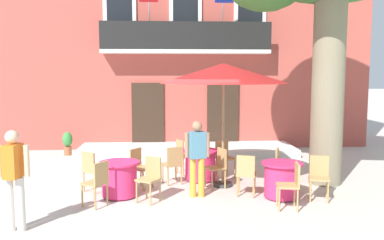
{
  "coord_description": "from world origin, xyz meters",
  "views": [
    {
      "loc": [
        -0.19,
        -9.21,
        2.61
      ],
      "look_at": [
        0.52,
        2.42,
        1.3
      ],
      "focal_mm": 38.57,
      "sensor_mm": 36.0,
      "label": 1
    }
  ],
  "objects_px": {
    "cafe_table_near_tree": "(200,165)",
    "cafe_table_middle": "(282,180)",
    "pedestrian_near_entrance": "(14,175)",
    "cafe_table_front": "(120,179)",
    "ground_planter_left": "(68,142)",
    "cafe_chair_near_tree_2": "(218,165)",
    "cafe_chair_middle_0": "(319,175)",
    "cafe_chair_middle_3": "(292,183)",
    "pedestrian_mid_plaza": "(197,154)",
    "cafe_chair_front_2": "(97,181)",
    "cafe_chair_near_tree_1": "(173,163)",
    "cafe_chair_near_tree_3": "(224,156)",
    "cafe_chair_front_1": "(92,169)",
    "cafe_chair_middle_1": "(282,165)",
    "cafe_umbrella": "(224,74)",
    "cafe_chair_front_0": "(139,165)",
    "cafe_chair_middle_2": "(246,172)",
    "cafe_chair_near_tree_0": "(184,154)",
    "cafe_chair_front_3": "(150,176)"
  },
  "relations": [
    {
      "from": "cafe_chair_middle_2",
      "to": "pedestrian_mid_plaza",
      "type": "height_order",
      "value": "pedestrian_mid_plaza"
    },
    {
      "from": "cafe_chair_near_tree_3",
      "to": "pedestrian_mid_plaza",
      "type": "relative_size",
      "value": 0.56
    },
    {
      "from": "cafe_chair_middle_3",
      "to": "cafe_table_front",
      "type": "height_order",
      "value": "cafe_chair_middle_3"
    },
    {
      "from": "cafe_chair_near_tree_0",
      "to": "cafe_chair_middle_1",
      "type": "height_order",
      "value": "same"
    },
    {
      "from": "cafe_chair_near_tree_2",
      "to": "cafe_chair_front_0",
      "type": "distance_m",
      "value": 1.81
    },
    {
      "from": "cafe_chair_near_tree_1",
      "to": "cafe_chair_near_tree_3",
      "type": "relative_size",
      "value": 1.0
    },
    {
      "from": "cafe_chair_near_tree_2",
      "to": "cafe_chair_front_0",
      "type": "bearing_deg",
      "value": 177.67
    },
    {
      "from": "cafe_chair_near_tree_0",
      "to": "cafe_chair_front_1",
      "type": "bearing_deg",
      "value": -144.2
    },
    {
      "from": "cafe_chair_middle_1",
      "to": "cafe_umbrella",
      "type": "xyz_separation_m",
      "value": [
        -1.31,
        0.26,
        2.08
      ]
    },
    {
      "from": "cafe_chair_near_tree_0",
      "to": "cafe_table_front",
      "type": "distance_m",
      "value": 2.38
    },
    {
      "from": "cafe_chair_near_tree_0",
      "to": "cafe_table_front",
      "type": "height_order",
      "value": "cafe_chair_near_tree_0"
    },
    {
      "from": "cafe_chair_near_tree_1",
      "to": "cafe_chair_front_0",
      "type": "distance_m",
      "value": 0.82
    },
    {
      "from": "ground_planter_left",
      "to": "pedestrian_mid_plaza",
      "type": "bearing_deg",
      "value": -51.13
    },
    {
      "from": "cafe_chair_near_tree_0",
      "to": "cafe_chair_front_3",
      "type": "bearing_deg",
      "value": -108.98
    },
    {
      "from": "cafe_chair_near_tree_1",
      "to": "cafe_table_middle",
      "type": "relative_size",
      "value": 1.05
    },
    {
      "from": "cafe_table_middle",
      "to": "pedestrian_mid_plaza",
      "type": "bearing_deg",
      "value": 173.91
    },
    {
      "from": "cafe_chair_near_tree_3",
      "to": "cafe_table_middle",
      "type": "bearing_deg",
      "value": -63.57
    },
    {
      "from": "cafe_table_front",
      "to": "cafe_chair_front_2",
      "type": "height_order",
      "value": "cafe_chair_front_2"
    },
    {
      "from": "cafe_chair_near_tree_2",
      "to": "cafe_chair_front_1",
      "type": "relative_size",
      "value": 1.0
    },
    {
      "from": "cafe_chair_near_tree_0",
      "to": "cafe_umbrella",
      "type": "height_order",
      "value": "cafe_umbrella"
    },
    {
      "from": "cafe_chair_front_0",
      "to": "pedestrian_near_entrance",
      "type": "xyz_separation_m",
      "value": [
        -1.88,
        -2.5,
        0.43
      ]
    },
    {
      "from": "cafe_chair_front_1",
      "to": "cafe_chair_near_tree_0",
      "type": "bearing_deg",
      "value": 35.8
    },
    {
      "from": "cafe_table_near_tree",
      "to": "cafe_table_middle",
      "type": "relative_size",
      "value": 1.0
    },
    {
      "from": "cafe_umbrella",
      "to": "ground_planter_left",
      "type": "relative_size",
      "value": 3.84
    },
    {
      "from": "cafe_table_near_tree",
      "to": "cafe_chair_middle_0",
      "type": "height_order",
      "value": "cafe_chair_middle_0"
    },
    {
      "from": "cafe_chair_near_tree_2",
      "to": "cafe_chair_front_2",
      "type": "relative_size",
      "value": 1.0
    },
    {
      "from": "cafe_table_middle",
      "to": "cafe_table_front",
      "type": "height_order",
      "value": "same"
    },
    {
      "from": "cafe_table_front",
      "to": "pedestrian_mid_plaza",
      "type": "bearing_deg",
      "value": -3.52
    },
    {
      "from": "cafe_chair_front_1",
      "to": "cafe_chair_middle_0",
      "type": "bearing_deg",
      "value": -9.9
    },
    {
      "from": "cafe_chair_near_tree_3",
      "to": "cafe_chair_middle_0",
      "type": "distance_m",
      "value": 2.69
    },
    {
      "from": "cafe_chair_front_1",
      "to": "cafe_chair_front_3",
      "type": "xyz_separation_m",
      "value": [
        1.31,
        -0.74,
        0.0
      ]
    },
    {
      "from": "cafe_chair_middle_3",
      "to": "cafe_chair_front_3",
      "type": "height_order",
      "value": "same"
    },
    {
      "from": "cafe_table_near_tree",
      "to": "pedestrian_near_entrance",
      "type": "relative_size",
      "value": 0.51
    },
    {
      "from": "cafe_table_near_tree",
      "to": "cafe_chair_front_1",
      "type": "distance_m",
      "value": 2.62
    },
    {
      "from": "cafe_chair_near_tree_2",
      "to": "ground_planter_left",
      "type": "height_order",
      "value": "cafe_chair_near_tree_2"
    },
    {
      "from": "cafe_chair_front_1",
      "to": "cafe_chair_near_tree_3",
      "type": "bearing_deg",
      "value": 21.93
    },
    {
      "from": "cafe_chair_middle_1",
      "to": "cafe_chair_front_1",
      "type": "distance_m",
      "value": 4.27
    },
    {
      "from": "cafe_table_front",
      "to": "ground_planter_left",
      "type": "relative_size",
      "value": 1.14
    },
    {
      "from": "cafe_chair_near_tree_2",
      "to": "cafe_chair_middle_0",
      "type": "xyz_separation_m",
      "value": [
        1.99,
        -1.03,
        0.0
      ]
    },
    {
      "from": "cafe_table_middle",
      "to": "pedestrian_mid_plaza",
      "type": "relative_size",
      "value": 0.53
    },
    {
      "from": "ground_planter_left",
      "to": "pedestrian_near_entrance",
      "type": "relative_size",
      "value": 0.44
    },
    {
      "from": "cafe_chair_middle_1",
      "to": "cafe_chair_near_tree_1",
      "type": "bearing_deg",
      "value": 169.31
    },
    {
      "from": "cafe_chair_front_0",
      "to": "cafe_umbrella",
      "type": "relative_size",
      "value": 0.31
    },
    {
      "from": "cafe_chair_front_3",
      "to": "pedestrian_near_entrance",
      "type": "height_order",
      "value": "pedestrian_near_entrance"
    },
    {
      "from": "cafe_table_front",
      "to": "cafe_chair_front_1",
      "type": "bearing_deg",
      "value": 148.76
    },
    {
      "from": "cafe_chair_middle_0",
      "to": "cafe_umbrella",
      "type": "height_order",
      "value": "cafe_umbrella"
    },
    {
      "from": "cafe_chair_front_0",
      "to": "pedestrian_mid_plaza",
      "type": "bearing_deg",
      "value": -30.68
    },
    {
      "from": "cafe_chair_middle_0",
      "to": "pedestrian_mid_plaza",
      "type": "distance_m",
      "value": 2.57
    },
    {
      "from": "cafe_chair_near_tree_0",
      "to": "cafe_chair_front_1",
      "type": "distance_m",
      "value": 2.57
    },
    {
      "from": "cafe_chair_near_tree_1",
      "to": "cafe_chair_front_0",
      "type": "relative_size",
      "value": 1.0
    }
  ]
}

